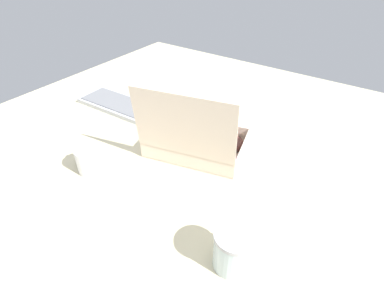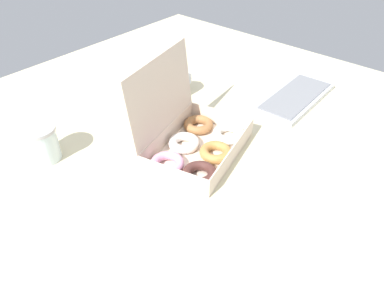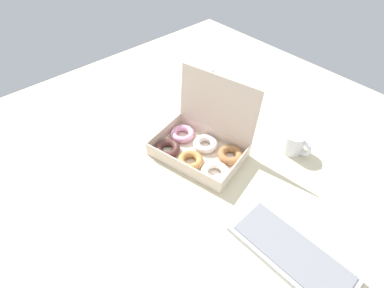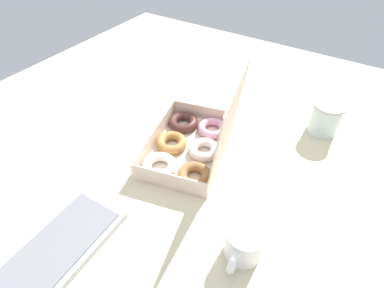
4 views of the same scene
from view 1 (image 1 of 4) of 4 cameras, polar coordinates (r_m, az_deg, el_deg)
name	(u,v)px [view 1 (image 1 of 4)]	position (r cm, az deg, el deg)	size (l,w,h in cm)	color
ground_plane	(190,153)	(106.23, -0.31, -1.72)	(180.00, 180.00, 2.00)	beige
donut_box	(196,143)	(103.23, 0.68, 0.16)	(37.18, 31.39, 27.65)	beige
keyboard	(118,104)	(136.79, -13.93, 7.44)	(35.78, 16.19, 2.20)	#B9BDC4
coffee_mug	(89,159)	(100.60, -19.04, -2.69)	(11.79, 8.38, 8.41)	white
glass_jar	(234,249)	(71.67, 7.98, -19.19)	(9.72, 9.72, 10.66)	silver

